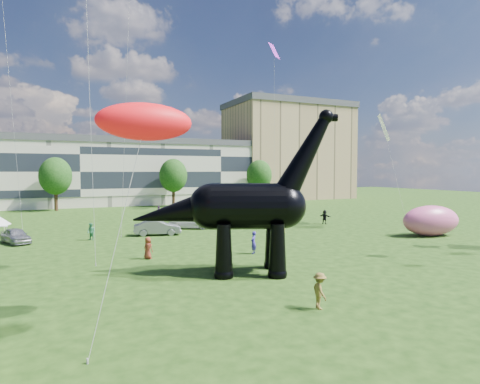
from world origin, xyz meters
name	(u,v)px	position (x,y,z in m)	size (l,w,h in m)	color
ground	(276,284)	(0.00, 0.00, 0.00)	(220.00, 220.00, 0.00)	#16330C
terrace_row	(79,174)	(-8.00, 62.00, 6.00)	(78.00, 11.00, 12.00)	beige
apartment_block	(288,153)	(40.00, 65.00, 11.00)	(28.00, 18.00, 22.00)	tan
tree_mid_left	(55,173)	(-12.00, 53.00, 6.29)	(5.20, 5.20, 9.44)	#382314
tree_mid_right	(173,173)	(8.00, 53.00, 6.29)	(5.20, 5.20, 9.44)	#382314
tree_far_right	(259,173)	(26.00, 53.00, 6.29)	(5.20, 5.20, 9.44)	#382314
dinosaur_sculpture	(240,209)	(-0.81, 3.25, 4.16)	(13.14, 6.90, 11.00)	black
car_silver	(16,236)	(-15.21, 21.34, 0.71)	(1.67, 4.16, 1.42)	#A1A1A6
car_grey	(157,228)	(-2.31, 20.71, 0.78)	(1.65, 4.74, 1.56)	gray
car_white	(192,222)	(2.39, 23.92, 0.71)	(2.34, 5.08, 1.41)	silver
car_dark	(213,218)	(6.07, 26.84, 0.69)	(1.94, 4.76, 1.38)	#595960
gazebo_near	(211,205)	(7.41, 31.19, 2.04)	(5.17, 5.17, 2.91)	silver
gazebo_far	(243,205)	(12.33, 31.19, 1.86)	(4.03, 4.03, 2.64)	white
inflatable_pink	(431,221)	(23.11, 8.77, 1.56)	(6.24, 3.12, 3.12)	#E95A98
visitors	(185,231)	(-0.53, 16.71, 0.87)	(49.75, 42.60, 1.89)	gray
kites	(37,87)	(-12.50, 4.95, 11.33)	(58.06, 51.16, 27.69)	red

